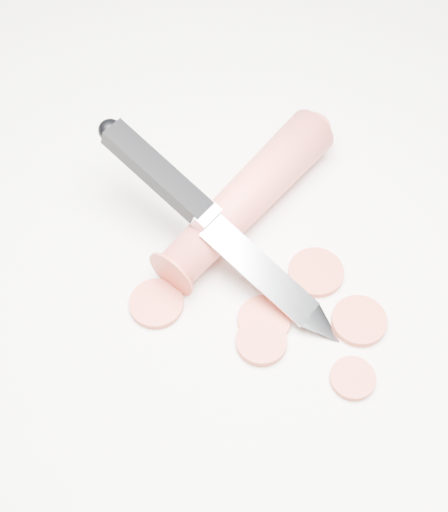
{
  "coord_description": "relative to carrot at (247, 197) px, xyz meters",
  "views": [
    {
      "loc": [
        -0.03,
        -0.28,
        0.45
      ],
      "look_at": [
        -0.02,
        -0.0,
        0.02
      ],
      "focal_mm": 50.0,
      "sensor_mm": 36.0,
      "label": 1
    }
  ],
  "objects": [
    {
      "name": "carrot_slice_5",
      "position": [
        0.07,
        -0.1,
        -0.02
      ],
      "size": [
        0.04,
        0.04,
        0.01
      ],
      "primitive_type": "cylinder",
      "color": "#C84530",
      "rests_on": "ground"
    },
    {
      "name": "carrot_slice_3",
      "position": [
        0.06,
        -0.14,
        -0.02
      ],
      "size": [
        0.03,
        0.03,
        0.01
      ],
      "primitive_type": "cylinder",
      "color": "#C84530",
      "rests_on": "ground"
    },
    {
      "name": "kitchen_knife",
      "position": [
        -0.02,
        -0.04,
        0.02
      ],
      "size": [
        0.18,
        0.17,
        0.08
      ],
      "primitive_type": null,
      "color": "silver",
      "rests_on": "ground"
    },
    {
      "name": "carrot_slice_4",
      "position": [
        0.05,
        -0.06,
        -0.02
      ],
      "size": [
        0.04,
        0.04,
        0.01
      ],
      "primitive_type": "cylinder",
      "color": "#C84530",
      "rests_on": "ground"
    },
    {
      "name": "carrot_slice_0",
      "position": [
        0.0,
        -0.11,
        -0.02
      ],
      "size": [
        0.04,
        0.04,
        0.01
      ],
      "primitive_type": "cylinder",
      "color": "#C84530",
      "rests_on": "ground"
    },
    {
      "name": "carrot",
      "position": [
        0.0,
        0.0,
        0.0
      ],
      "size": [
        0.14,
        0.15,
        0.03
      ],
      "primitive_type": "cylinder",
      "rotation": [
        1.57,
        0.0,
        -0.73
      ],
      "color": "#DE5043",
      "rests_on": "ground"
    },
    {
      "name": "carrot_slice_1",
      "position": [
        -0.07,
        -0.08,
        -0.02
      ],
      "size": [
        0.04,
        0.04,
        0.01
      ],
      "primitive_type": "cylinder",
      "color": "#C84530",
      "rests_on": "ground"
    },
    {
      "name": "ground",
      "position": [
        -0.0,
        -0.05,
        -0.02
      ],
      "size": [
        2.4,
        2.4,
        0.0
      ],
      "primitive_type": "plane",
      "color": "white",
      "rests_on": "ground"
    },
    {
      "name": "carrot_slice_2",
      "position": [
        0.01,
        -0.1,
        -0.02
      ],
      "size": [
        0.04,
        0.04,
        0.01
      ],
      "primitive_type": "cylinder",
      "color": "#C84530",
      "rests_on": "ground"
    }
  ]
}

